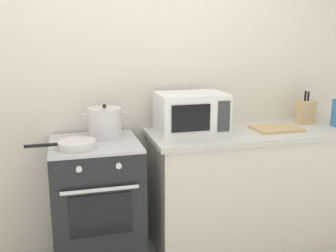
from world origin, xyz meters
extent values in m
cube|color=silver|center=(0.30, 0.97, 1.25)|extent=(4.40, 0.10, 2.50)
cube|color=beige|center=(0.90, 0.62, 0.44)|extent=(1.64, 0.56, 0.88)
cube|color=beige|center=(0.90, 0.62, 0.90)|extent=(1.70, 0.60, 0.04)
cube|color=black|center=(-0.35, 0.60, 0.45)|extent=(0.60, 0.60, 0.90)
cube|color=#B7B7BC|center=(-0.35, 0.60, 0.91)|extent=(0.60, 0.60, 0.02)
cube|color=black|center=(-0.35, 0.30, 0.52)|extent=(0.39, 0.01, 0.28)
cylinder|color=silver|center=(-0.35, 0.27, 0.70)|extent=(0.48, 0.02, 0.02)
cylinder|color=silver|center=(-0.47, 0.29, 0.84)|extent=(0.04, 0.02, 0.04)
cylinder|color=silver|center=(-0.23, 0.29, 0.84)|extent=(0.04, 0.02, 0.04)
cylinder|color=silver|center=(-0.26, 0.70, 1.02)|extent=(0.23, 0.23, 0.20)
cylinder|color=silver|center=(-0.26, 0.70, 1.13)|extent=(0.24, 0.24, 0.01)
sphere|color=black|center=(-0.26, 0.70, 1.15)|extent=(0.03, 0.03, 0.03)
cylinder|color=silver|center=(-0.40, 0.70, 1.09)|extent=(0.05, 0.01, 0.01)
cylinder|color=silver|center=(-0.13, 0.70, 1.09)|extent=(0.05, 0.01, 0.01)
cylinder|color=silver|center=(-0.47, 0.47, 0.95)|extent=(0.24, 0.24, 0.05)
cylinder|color=black|center=(-0.69, 0.47, 0.96)|extent=(0.20, 0.02, 0.02)
cube|color=white|center=(0.37, 0.68, 1.07)|extent=(0.50, 0.36, 0.30)
cube|color=black|center=(0.31, 0.50, 1.07)|extent=(0.28, 0.01, 0.19)
cube|color=#38383D|center=(0.55, 0.50, 1.07)|extent=(0.09, 0.01, 0.22)
cube|color=tan|center=(1.04, 0.60, 0.93)|extent=(0.36, 0.26, 0.02)
cube|color=tan|center=(1.39, 0.74, 1.02)|extent=(0.13, 0.10, 0.19)
cylinder|color=black|center=(1.38, 0.74, 1.15)|extent=(0.02, 0.02, 0.08)
cylinder|color=black|center=(1.40, 0.74, 1.15)|extent=(0.02, 0.02, 0.08)
camera|label=1|loc=(-0.52, -1.95, 1.60)|focal=40.76mm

